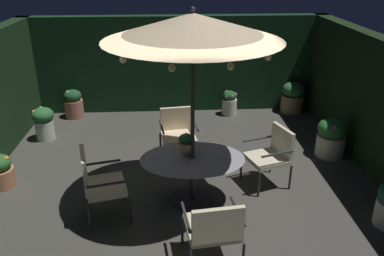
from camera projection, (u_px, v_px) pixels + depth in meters
ground_plane at (182, 195)px, 6.10m from camera, size 6.91×7.83×0.02m
hedge_backdrop_rear at (176, 64)px, 9.09m from camera, size 6.91×0.30×2.20m
patio_dining_table at (193, 168)px, 5.74m from camera, size 1.53×1.12×0.72m
patio_umbrella at (193, 27)px, 4.93m from camera, size 2.34×2.34×2.83m
centerpiece_planter at (186, 143)px, 5.67m from camera, size 0.25×0.25×0.35m
patio_chair_north at (272, 152)px, 6.21m from camera, size 0.75×0.75×0.95m
patio_chair_northeast at (178, 131)px, 6.96m from camera, size 0.70×0.69×0.93m
patio_chair_east at (97, 180)px, 5.36m from camera, size 0.70×0.76×1.03m
patio_chair_southeast at (214, 227)px, 4.53m from camera, size 0.72×0.71×0.92m
potted_plant_back_left at (44, 122)px, 7.81m from camera, size 0.42×0.42×0.67m
potted_plant_right_far at (74, 104)px, 8.91m from camera, size 0.42×0.42×0.65m
potted_plant_left_near at (0, 171)px, 6.23m from camera, size 0.43×0.43×0.55m
potted_plant_right_near at (331, 137)px, 7.16m from camera, size 0.53×0.53×0.73m
potted_plant_back_center at (293, 97)px, 9.20m from camera, size 0.52×0.52×0.73m
potted_plant_front_corner at (229, 103)px, 9.07m from camera, size 0.34×0.34×0.57m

